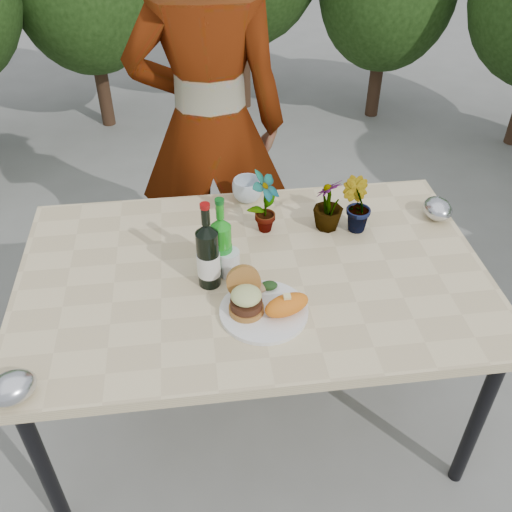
{
  "coord_description": "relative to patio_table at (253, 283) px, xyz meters",
  "views": [
    {
      "loc": [
        -0.18,
        -1.47,
        2.02
      ],
      "look_at": [
        0.0,
        -0.08,
        0.88
      ],
      "focal_mm": 40.0,
      "sensor_mm": 36.0,
      "label": 1
    }
  ],
  "objects": [
    {
      "name": "plastic_cup",
      "position": [
        -0.08,
        -0.0,
        0.1
      ],
      "size": [
        0.07,
        0.07,
        0.09
      ],
      "primitive_type": "cylinder",
      "color": "white",
      "rests_on": "patio_table"
    },
    {
      "name": "sweet_potato",
      "position": [
        0.08,
        -0.23,
        0.1
      ],
      "size": [
        0.17,
        0.12,
        0.06
      ],
      "primitive_type": "ellipsoid",
      "rotation": [
        0.0,
        0.0,
        0.35
      ],
      "color": "orange",
      "rests_on": "dinner_plate"
    },
    {
      "name": "shrub_hedge",
      "position": [
        0.34,
        1.51,
        0.39
      ],
      "size": [
        6.81,
        5.11,
        2.11
      ],
      "color": "#382316",
      "rests_on": "ground"
    },
    {
      "name": "foil_packet_left",
      "position": [
        -0.7,
        -0.44,
        0.1
      ],
      "size": [
        0.17,
        0.16,
        0.08
      ],
      "primitive_type": "ellipsoid",
      "rotation": [
        0.0,
        0.0,
        0.53
      ],
      "color": "silver",
      "rests_on": "patio_table"
    },
    {
      "name": "person",
      "position": [
        -0.09,
        0.76,
        0.22
      ],
      "size": [
        0.69,
        0.48,
        1.83
      ],
      "primitive_type": "imported",
      "rotation": [
        0.0,
        0.0,
        3.08
      ],
      "color": "#976D4B",
      "rests_on": "ground"
    },
    {
      "name": "foil_packet_right",
      "position": [
        0.74,
        0.23,
        0.1
      ],
      "size": [
        0.11,
        0.13,
        0.08
      ],
      "primitive_type": "ellipsoid",
      "rotation": [
        0.0,
        0.0,
        1.55
      ],
      "color": "silver",
      "rests_on": "patio_table"
    },
    {
      "name": "wine_bottle",
      "position": [
        -0.15,
        -0.04,
        0.17
      ],
      "size": [
        0.08,
        0.08,
        0.32
      ],
      "rotation": [
        0.0,
        0.0,
        -0.04
      ],
      "color": "black",
      "rests_on": "patio_table"
    },
    {
      "name": "sparkling_water",
      "position": [
        -0.1,
        0.01,
        0.17
      ],
      "size": [
        0.07,
        0.07,
        0.29
      ],
      "rotation": [
        0.0,
        0.0,
        0.2
      ],
      "color": "#1C941A",
      "rests_on": "patio_table"
    },
    {
      "name": "seedling_right",
      "position": [
        0.31,
        0.22,
        0.16
      ],
      "size": [
        0.16,
        0.16,
        0.2
      ],
      "primitive_type": "imported",
      "rotation": [
        0.0,
        0.0,
        3.98
      ],
      "color": "#1F531C",
      "rests_on": "patio_table"
    },
    {
      "name": "blue_bowl",
      "position": [
        0.03,
        0.44,
        0.1
      ],
      "size": [
        0.14,
        0.14,
        0.09
      ],
      "primitive_type": "imported",
      "rotation": [
        0.0,
        0.0,
        -0.18
      ],
      "color": "silver",
      "rests_on": "patio_table"
    },
    {
      "name": "seedling_left",
      "position": [
        0.07,
        0.23,
        0.18
      ],
      "size": [
        0.15,
        0.16,
        0.25
      ],
      "primitive_type": "imported",
      "rotation": [
        0.0,
        0.0,
        0.93
      ],
      "color": "#21591E",
      "rests_on": "patio_table"
    },
    {
      "name": "ground",
      "position": [
        0.0,
        0.0,
        -0.69
      ],
      "size": [
        80.0,
        80.0,
        0.0
      ],
      "primitive_type": "plane",
      "color": "slate",
      "rests_on": "ground"
    },
    {
      "name": "grilled_veg",
      "position": [
        0.03,
        -0.11,
        0.09
      ],
      "size": [
        0.08,
        0.05,
        0.03
      ],
      "color": "olive",
      "rests_on": "dinner_plate"
    },
    {
      "name": "dinner_plate",
      "position": [
        0.01,
        -0.21,
        0.06
      ],
      "size": [
        0.28,
        0.28,
        0.01
      ],
      "primitive_type": "cylinder",
      "color": "white",
      "rests_on": "patio_table"
    },
    {
      "name": "burger_stack",
      "position": [
        -0.05,
        -0.19,
        0.12
      ],
      "size": [
        0.11,
        0.16,
        0.11
      ],
      "color": "#B7722D",
      "rests_on": "dinner_plate"
    },
    {
      "name": "seedling_mid",
      "position": [
        0.4,
        0.2,
        0.16
      ],
      "size": [
        0.15,
        0.14,
        0.21
      ],
      "primitive_type": "imported",
      "rotation": [
        0.0,
        0.0,
        2.43
      ],
      "color": "#2B581E",
      "rests_on": "patio_table"
    },
    {
      "name": "patio_table",
      "position": [
        0.0,
        0.0,
        0.0
      ],
      "size": [
        1.6,
        1.0,
        0.75
      ],
      "color": "beige",
      "rests_on": "ground"
    }
  ]
}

